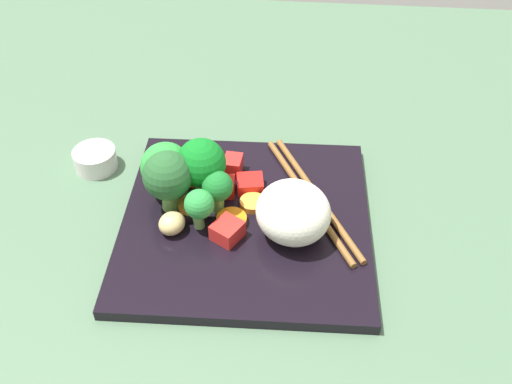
{
  "coord_description": "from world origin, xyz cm",
  "views": [
    {
      "loc": [
        -42.79,
        -4.96,
        44.54
      ],
      "look_at": [
        1.8,
        -0.89,
        3.27
      ],
      "focal_mm": 40.91,
      "sensor_mm": 36.0,
      "label": 1
    }
  ],
  "objects": [
    {
      "name": "carrot_slice_4",
      "position": [
        6.79,
        4.72,
        1.58
      ],
      "size": [
        3.71,
        3.71,
        0.63
      ],
      "primitive_type": "cylinder",
      "rotation": [
        0.0,
        0.0,
        3.98
      ],
      "color": "#FC9733",
      "rests_on": "square_plate"
    },
    {
      "name": "pepper_chunk_1",
      "position": [
        -2.98,
        1.55,
        2.17
      ],
      "size": [
        3.75,
        3.68,
        1.82
      ],
      "primitive_type": "cube",
      "rotation": [
        0.0,
        0.0,
        4.17
      ],
      "color": "red",
      "rests_on": "square_plate"
    },
    {
      "name": "broccoli_floret_2",
      "position": [
        0.74,
        8.02,
        5.59
      ],
      "size": [
        5.15,
        5.15,
        7.16
      ],
      "color": "#67A049",
      "rests_on": "square_plate"
    },
    {
      "name": "sauce_cup",
      "position": [
        7.94,
        18.54,
        1.22
      ],
      "size": [
        4.93,
        4.93,
        2.45
      ],
      "primitive_type": "cylinder",
      "color": "silver",
      "rests_on": "ground_plane"
    },
    {
      "name": "pepper_chunk_0",
      "position": [
        4.41,
        0.27,
        1.98
      ],
      "size": [
        3.06,
        3.23,
        1.43
      ],
      "primitive_type": "cube",
      "rotation": [
        0.0,
        0.0,
        0.16
      ],
      "color": "red",
      "rests_on": "square_plate"
    },
    {
      "name": "broccoli_floret_1",
      "position": [
        3.01,
        8.76,
        4.87
      ],
      "size": [
        5.36,
        5.36,
        6.43
      ],
      "color": "#74BF58",
      "rests_on": "square_plate"
    },
    {
      "name": "broccoli_floret_3",
      "position": [
        -1.74,
        4.49,
        4.25
      ],
      "size": [
        3.07,
        3.07,
        4.73
      ],
      "color": "#6EA556",
      "rests_on": "square_plate"
    },
    {
      "name": "carrot_slice_2",
      "position": [
        -0.93,
        1.38,
        1.66
      ],
      "size": [
        3.56,
        3.56,
        0.79
      ],
      "primitive_type": "cylinder",
      "rotation": [
        0.0,
        0.0,
        1.72
      ],
      "color": "orange",
      "rests_on": "square_plate"
    },
    {
      "name": "chicken_piece_0",
      "position": [
        -2.65,
        7.24,
        2.36
      ],
      "size": [
        3.74,
        3.61,
        2.18
      ],
      "primitive_type": "ellipsoid",
      "rotation": [
        0.0,
        0.0,
        5.81
      ],
      "color": "tan",
      "rests_on": "square_plate"
    },
    {
      "name": "ground_plane",
      "position": [
        0.0,
        0.0,
        -1.0
      ],
      "size": [
        110.0,
        110.0,
        2.0
      ],
      "primitive_type": "cube",
      "color": "#46644A"
    },
    {
      "name": "carrot_slice_3",
      "position": [
        5.5,
        6.75,
        1.54
      ],
      "size": [
        3.6,
        3.6,
        0.55
      ],
      "primitive_type": "cylinder",
      "rotation": [
        0.0,
        0.0,
        4.51
      ],
      "color": "orange",
      "rests_on": "square_plate"
    },
    {
      "name": "rice_mound",
      "position": [
        -1.89,
        -4.9,
        4.27
      ],
      "size": [
        10.52,
        10.53,
        6.01
      ],
      "primitive_type": "ellipsoid",
      "rotation": [
        0.0,
        0.0,
        3.95
      ],
      "color": "white",
      "rests_on": "square_plate"
    },
    {
      "name": "pepper_chunk_3",
      "position": [
        6.98,
        2.19,
        2.3
      ],
      "size": [
        2.62,
        2.15,
        2.06
      ],
      "primitive_type": "cube",
      "rotation": [
        0.0,
        0.0,
        3.06
      ],
      "color": "red",
      "rests_on": "square_plate"
    },
    {
      "name": "square_plate",
      "position": [
        0.0,
        0.0,
        0.63
      ],
      "size": [
        26.45,
        26.45,
        1.27
      ],
      "primitive_type": "cube",
      "rotation": [
        0.0,
        0.0,
        0.03
      ],
      "color": "black",
      "rests_on": "ground_plane"
    },
    {
      "name": "carrot_slice_0",
      "position": [
        1.03,
        5.94,
        1.55
      ],
      "size": [
        2.92,
        2.92,
        0.56
      ],
      "primitive_type": "cylinder",
      "rotation": [
        0.0,
        0.0,
        4.7
      ],
      "color": "orange",
      "rests_on": "square_plate"
    },
    {
      "name": "broccoli_floret_0",
      "position": [
        0.68,
        2.98,
        4.49
      ],
      "size": [
        3.23,
        3.23,
        5.18
      ],
      "color": "#5E9845",
      "rests_on": "square_plate"
    },
    {
      "name": "pepper_chunk_2",
      "position": [
        3.4,
        2.72,
        2.24
      ],
      "size": [
        2.28,
        2.4,
        1.95
      ],
      "primitive_type": "cube",
      "rotation": [
        0.0,
        0.0,
        1.65
      ],
      "color": "red",
      "rests_on": "square_plate"
    },
    {
      "name": "broccoli_floret_4",
      "position": [
        2.9,
        4.92,
        5.78
      ],
      "size": [
        5.2,
        5.2,
        7.3
      ],
      "color": "#7BBF57",
      "rests_on": "square_plate"
    },
    {
      "name": "carrot_slice_1",
      "position": [
        1.79,
        -0.53,
        1.63
      ],
      "size": [
        3.77,
        3.77,
        0.74
      ],
      "primitive_type": "cylinder",
      "rotation": [
        0.0,
        0.0,
        5.23
      ],
      "color": "#F99834",
      "rests_on": "square_plate"
    },
    {
      "name": "chopstick_pair",
      "position": [
        3.35,
        -6.83,
        1.62
      ],
      "size": [
        19.02,
        10.91,
        0.7
      ],
      "rotation": [
        0.0,
        0.0,
        6.76
      ],
      "color": "brown",
      "rests_on": "square_plate"
    }
  ]
}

